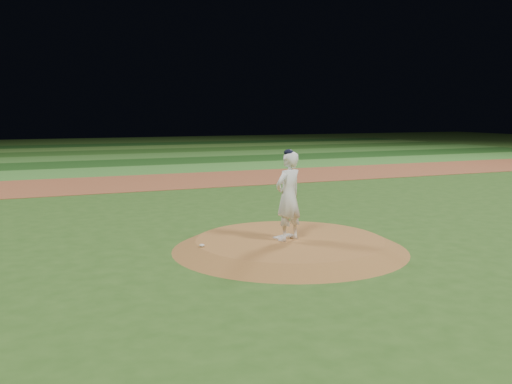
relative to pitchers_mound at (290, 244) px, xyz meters
The scene contains 12 objects.
ground 0.12m from the pitchers_mound, ahead, with size 120.00×120.00×0.00m, color #2B521A.
infield_dirt_band 14.00m from the pitchers_mound, 90.00° to the left, with size 70.00×6.00×0.02m, color brown.
outfield_stripe_0 19.50m from the pitchers_mound, 90.00° to the left, with size 70.00×5.00×0.02m, color #3B7B2D.
outfield_stripe_1 24.50m from the pitchers_mound, 90.00° to the left, with size 70.00×5.00×0.02m, color #194215.
outfield_stripe_2 29.50m from the pitchers_mound, 90.00° to the left, with size 70.00×5.00×0.02m, color #376E28.
outfield_stripe_3 34.50m from the pitchers_mound, 90.00° to the left, with size 70.00×5.00×0.02m, color #224C18.
outfield_stripe_4 39.50m from the pitchers_mound, 90.00° to the left, with size 70.00×5.00×0.02m, color #407229.
outfield_stripe_5 44.50m from the pitchers_mound, 90.00° to the left, with size 70.00×5.00×0.02m, color #184215.
pitchers_mound is the anchor object (origin of this frame).
pitching_rubber 0.30m from the pitchers_mound, 100.49° to the left, with size 0.58×0.14×0.03m, color beige.
rosin_bag 2.14m from the pitchers_mound, behind, with size 0.12×0.12×0.06m, color silver.
pitcher_on_mound 1.17m from the pitchers_mound, 133.82° to the right, with size 0.88×0.74×2.11m.
Camera 1 is at (-5.87, -11.69, 3.21)m, focal length 40.00 mm.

